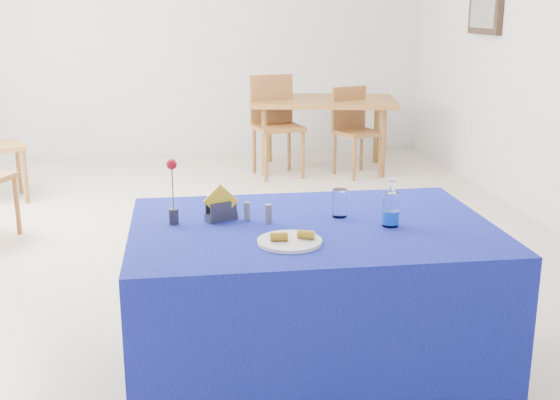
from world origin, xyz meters
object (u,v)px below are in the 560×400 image
object	(u,v)px
water_bottle	(391,210)
oak_table	(323,106)
plate	(290,241)
blue_table	(311,303)
chair_bg_left	(275,118)
chair_bg_right	(354,125)

from	to	relation	value
water_bottle	oak_table	size ratio (longest dim) A/B	0.13
plate	water_bottle	xyz separation A→B (m)	(0.48, 0.17, 0.06)
blue_table	chair_bg_left	world-z (taller)	chair_bg_left
chair_bg_left	water_bottle	bearing A→B (deg)	-102.60
blue_table	chair_bg_right	distance (m)	4.24
plate	chair_bg_left	distance (m)	4.44
water_bottle	oak_table	world-z (taller)	water_bottle
blue_table	water_bottle	xyz separation A→B (m)	(0.34, -0.07, 0.45)
blue_table	chair_bg_left	size ratio (longest dim) A/B	1.57
plate	chair_bg_right	size ratio (longest dim) A/B	0.30
oak_table	chair_bg_left	xyz separation A→B (m)	(-0.54, -0.16, -0.09)
water_bottle	oak_table	xyz separation A→B (m)	(0.60, 4.40, -0.15)
plate	oak_table	world-z (taller)	plate
plate	blue_table	bearing A→B (deg)	60.28
blue_table	water_bottle	distance (m)	0.57
oak_table	plate	bearing A→B (deg)	-103.21
chair_bg_right	chair_bg_left	bearing A→B (deg)	151.03
water_bottle	oak_table	bearing A→B (deg)	82.26
plate	chair_bg_right	bearing A→B (deg)	72.69
blue_table	oak_table	world-z (taller)	blue_table
oak_table	chair_bg_left	size ratio (longest dim) A/B	1.61
chair_bg_left	oak_table	bearing A→B (deg)	5.03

